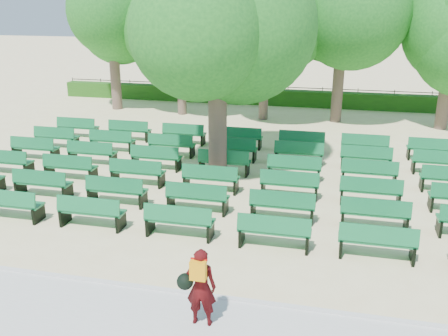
# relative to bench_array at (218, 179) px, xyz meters

# --- Properties ---
(ground) EXTENTS (120.00, 120.00, 0.00)m
(ground) POSITION_rel_bench_array_xyz_m (-0.09, -0.64, -0.10)
(ground) COLOR beige
(paving) EXTENTS (30.00, 2.20, 0.06)m
(paving) POSITION_rel_bench_array_xyz_m (-0.09, -8.04, -0.07)
(paving) COLOR silver
(paving) RESTS_ON ground
(curb) EXTENTS (30.00, 0.12, 0.10)m
(curb) POSITION_rel_bench_array_xyz_m (-0.09, -6.89, -0.05)
(curb) COLOR silver
(curb) RESTS_ON ground
(hedge) EXTENTS (26.00, 0.70, 0.90)m
(hedge) POSITION_rel_bench_array_xyz_m (-0.09, 13.36, 0.35)
(hedge) COLOR #245917
(hedge) RESTS_ON ground
(fence) EXTENTS (26.00, 0.10, 1.02)m
(fence) POSITION_rel_bench_array_xyz_m (-0.09, 13.76, -0.10)
(fence) COLOR black
(fence) RESTS_ON ground
(tree_line) EXTENTS (21.80, 6.80, 7.04)m
(tree_line) POSITION_rel_bench_array_xyz_m (-0.09, 9.36, -0.10)
(tree_line) COLOR #217322
(tree_line) RESTS_ON ground
(bench_array) EXTENTS (1.86, 0.64, 1.16)m
(bench_array) POSITION_rel_bench_array_xyz_m (0.00, 0.00, 0.00)
(bench_array) COLOR #126B39
(bench_array) RESTS_ON ground
(tree_among) EXTENTS (5.37, 5.37, 7.55)m
(tree_among) POSITION_rel_bench_array_xyz_m (-0.11, 0.48, 5.00)
(tree_among) COLOR brown
(tree_among) RESTS_ON ground
(person) EXTENTS (0.76, 0.46, 1.60)m
(person) POSITION_rel_bench_array_xyz_m (1.57, -7.80, 0.79)
(person) COLOR #3E080B
(person) RESTS_ON ground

